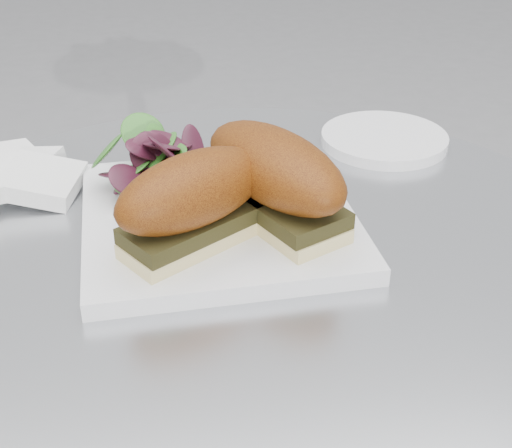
# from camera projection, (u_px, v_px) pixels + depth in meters

# --- Properties ---
(plate) EXTENTS (0.25, 0.25, 0.02)m
(plate) POSITION_uv_depth(u_px,v_px,m) (218.00, 218.00, 0.65)
(plate) COLOR white
(plate) RESTS_ON table
(sandwich_left) EXTENTS (0.16, 0.13, 0.08)m
(sandwich_left) POSITION_uv_depth(u_px,v_px,m) (194.00, 199.00, 0.58)
(sandwich_left) COLOR beige
(sandwich_left) RESTS_ON plate
(sandwich_right) EXTENTS (0.14, 0.19, 0.08)m
(sandwich_right) POSITION_uv_depth(u_px,v_px,m) (274.00, 175.00, 0.62)
(sandwich_right) COLOR beige
(sandwich_right) RESTS_ON plate
(salad) EXTENTS (0.11, 0.11, 0.05)m
(salad) POSITION_uv_depth(u_px,v_px,m) (167.00, 155.00, 0.69)
(salad) COLOR #377C28
(salad) RESTS_ON plate
(napkin) EXTENTS (0.15, 0.15, 0.02)m
(napkin) POSITION_uv_depth(u_px,v_px,m) (24.00, 184.00, 0.71)
(napkin) COLOR white
(napkin) RESTS_ON table
(saucer) EXTENTS (0.14, 0.14, 0.01)m
(saucer) POSITION_uv_depth(u_px,v_px,m) (384.00, 139.00, 0.81)
(saucer) COLOR white
(saucer) RESTS_ON table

